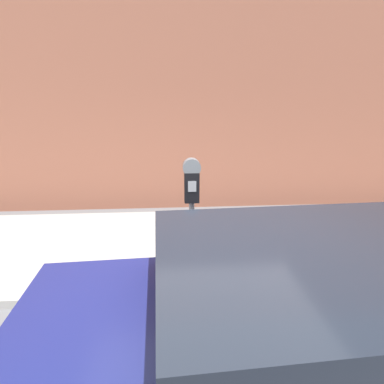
% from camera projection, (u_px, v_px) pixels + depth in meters
% --- Properties ---
extents(ground_plane, '(60.00, 60.00, 0.00)m').
position_uv_depth(ground_plane, '(199.00, 356.00, 2.73)').
color(ground_plane, slate).
extents(sidewalk, '(24.00, 2.80, 0.11)m').
position_uv_depth(sidewalk, '(187.00, 244.00, 4.82)').
color(sidewalk, '#9E9B96').
rests_on(sidewalk, ground_plane).
extents(building_facade, '(24.00, 0.30, 5.80)m').
position_uv_depth(building_facade, '(180.00, 69.00, 6.02)').
color(building_facade, '#935642').
rests_on(building_facade, ground_plane).
extents(parking_meter, '(0.20, 0.15, 1.54)m').
position_uv_depth(parking_meter, '(192.00, 197.00, 3.35)').
color(parking_meter, gray).
rests_on(parking_meter, sidewalk).
extents(parked_car_beside_meter, '(4.85, 2.09, 1.34)m').
position_uv_depth(parked_car_beside_meter, '(351.00, 332.00, 2.10)').
color(parked_car_beside_meter, black).
rests_on(parked_car_beside_meter, ground_plane).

